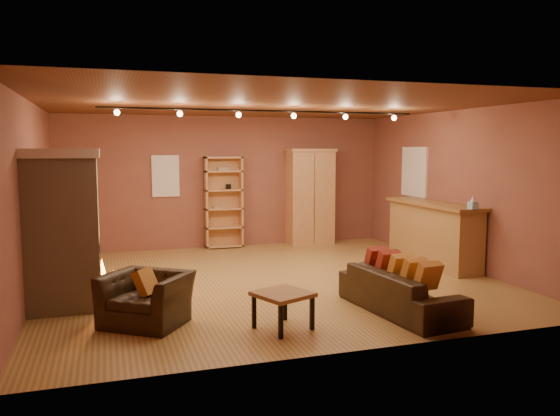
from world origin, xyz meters
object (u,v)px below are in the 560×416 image
object	(u,v)px
bookcase	(223,201)
bar_counter	(433,233)
armoire	(310,196)
coffee_table	(283,298)
fireplace	(64,229)
armchair	(146,290)
loveseat	(400,283)

from	to	relation	value
bookcase	bar_counter	world-z (taller)	bookcase
armoire	coffee_table	size ratio (longest dim) A/B	2.77
armoire	bar_counter	xyz separation A→B (m)	(1.38, -2.71, -0.48)
fireplace	armchair	size ratio (longest dim) A/B	1.86
bookcase	bar_counter	distance (m)	4.40
armchair	fireplace	bearing A→B (deg)	167.59
bookcase	loveseat	world-z (taller)	bookcase
armchair	armoire	bearing A→B (deg)	85.23
armchair	coffee_table	xyz separation A→B (m)	(1.52, -0.68, -0.04)
coffee_table	bar_counter	bearing A→B (deg)	34.80
fireplace	coffee_table	distance (m)	3.11
coffee_table	fireplace	bearing A→B (deg)	145.08
loveseat	armchair	bearing A→B (deg)	74.77
bookcase	coffee_table	size ratio (longest dim) A/B	2.56
bar_counter	armchair	world-z (taller)	bar_counter
fireplace	bookcase	bearing A→B (deg)	51.95
armoire	bar_counter	distance (m)	3.08
bookcase	bar_counter	bearing A→B (deg)	-40.96
armoire	armchair	xyz separation A→B (m)	(-3.89, -4.64, -0.64)
loveseat	coffee_table	distance (m)	1.66
armoire	bar_counter	world-z (taller)	armoire
loveseat	armchair	world-z (taller)	armchair
fireplace	loveseat	xyz separation A→B (m)	(4.14, -1.57, -0.67)
armoire	bar_counter	size ratio (longest dim) A/B	0.88
armchair	coffee_table	bearing A→B (deg)	11.24
bookcase	bar_counter	xyz separation A→B (m)	(3.31, -2.87, -0.41)
bookcase	coffee_table	xyz separation A→B (m)	(-0.44, -5.48, -0.61)
armoire	loveseat	xyz separation A→B (m)	(-0.72, -5.15, -0.68)
loveseat	coffee_table	size ratio (longest dim) A/B	2.53
armoire	armchair	size ratio (longest dim) A/B	1.86
bookcase	loveseat	size ratio (longest dim) A/B	1.01
bookcase	armoire	distance (m)	1.94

